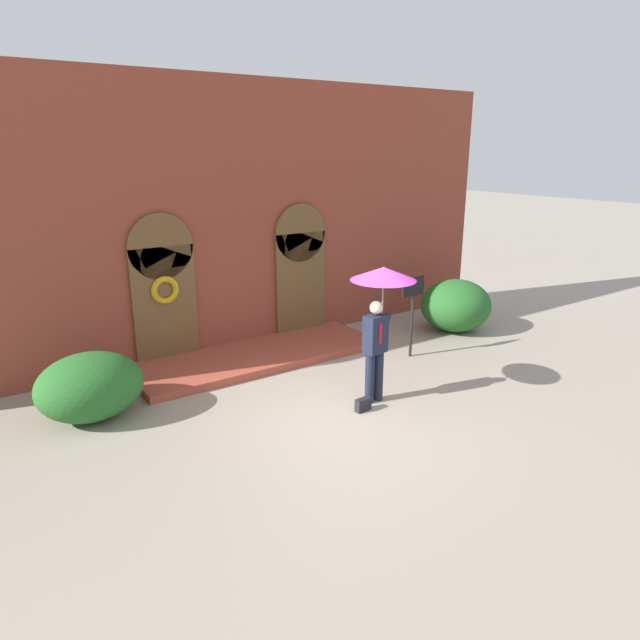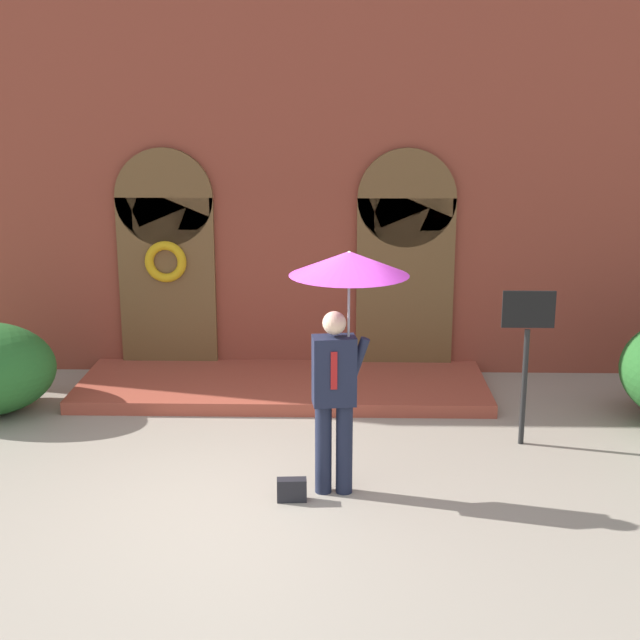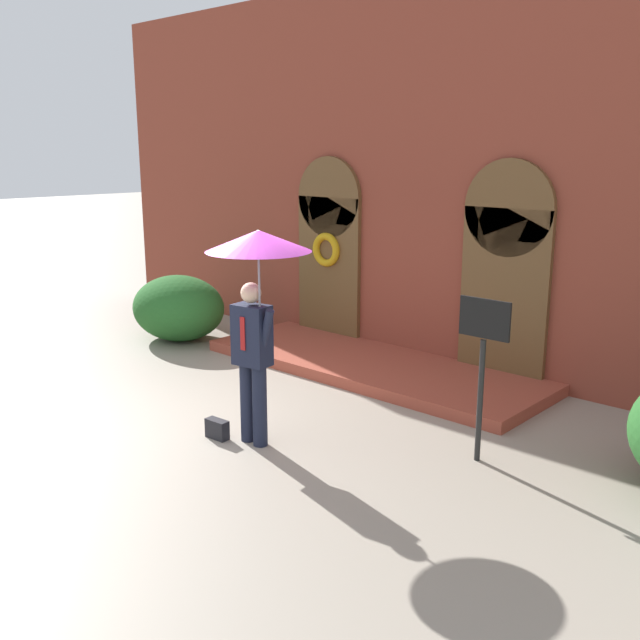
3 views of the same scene
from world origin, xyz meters
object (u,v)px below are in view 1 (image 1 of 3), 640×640
object	(u,v)px
handbag	(363,405)
sign_post	(413,303)
shrub_right	(456,305)
person_with_umbrella	(381,294)
shrub_left	(90,387)

from	to	relation	value
handbag	sign_post	xyz separation A→B (m)	(2.44, 1.47, 1.05)
sign_post	shrub_right	distance (m)	2.30
person_with_umbrella	handbag	xyz separation A→B (m)	(-0.49, -0.20, -1.80)
sign_post	shrub_right	bearing A→B (deg)	18.78
person_with_umbrella	shrub_left	size ratio (longest dim) A/B	1.40
shrub_left	shrub_right	world-z (taller)	shrub_right
person_with_umbrella	shrub_left	bearing A→B (deg)	153.89
shrub_left	shrub_right	distance (m)	8.35
person_with_umbrella	sign_post	bearing A→B (deg)	33.02
handbag	shrub_left	distance (m)	4.46
handbag	shrub_left	bearing A→B (deg)	144.85
handbag	shrub_left	world-z (taller)	shrub_left
person_with_umbrella	shrub_right	world-z (taller)	person_with_umbrella
handbag	shrub_right	bearing A→B (deg)	21.72
handbag	sign_post	world-z (taller)	sign_post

